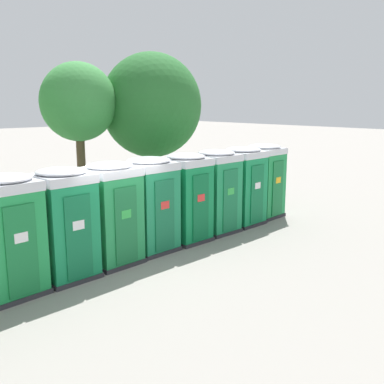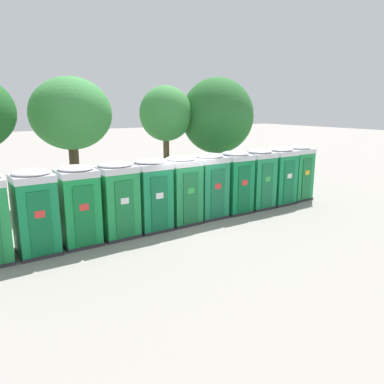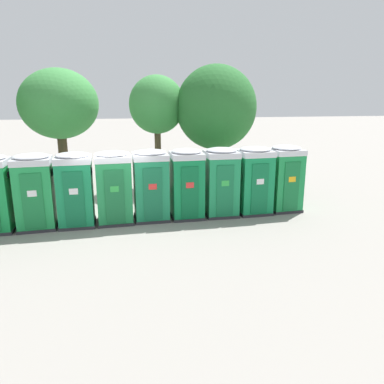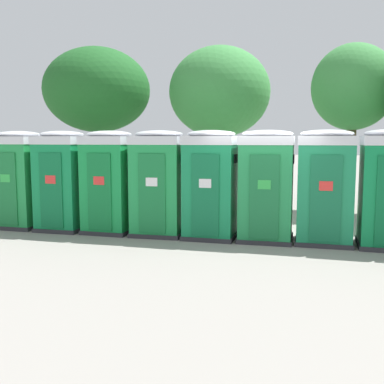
{
  "view_description": "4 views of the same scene",
  "coord_description": "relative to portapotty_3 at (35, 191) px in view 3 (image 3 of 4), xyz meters",
  "views": [
    {
      "loc": [
        -5.8,
        -9.35,
        3.95
      ],
      "look_at": [
        2.85,
        -0.06,
        1.39
      ],
      "focal_mm": 42.0,
      "sensor_mm": 36.0,
      "label": 1
    },
    {
      "loc": [
        -6.78,
        -11.89,
        4.3
      ],
      "look_at": [
        0.47,
        -0.19,
        1.13
      ],
      "focal_mm": 35.0,
      "sensor_mm": 36.0,
      "label": 2
    },
    {
      "loc": [
        0.54,
        -13.11,
        4.39
      ],
      "look_at": [
        2.79,
        -0.07,
        0.94
      ],
      "focal_mm": 35.0,
      "sensor_mm": 36.0,
      "label": 3
    },
    {
      "loc": [
        1.47,
        -10.46,
        2.32
      ],
      "look_at": [
        -1.75,
        -0.31,
        1.07
      ],
      "focal_mm": 42.0,
      "sensor_mm": 36.0,
      "label": 4
    }
  ],
  "objects": [
    {
      "name": "portapotty_3",
      "position": [
        0.0,
        0.0,
        0.0
      ],
      "size": [
        1.32,
        1.29,
        2.54
      ],
      "color": "#2D2D33",
      "rests_on": "ground"
    },
    {
      "name": "street_tree_3",
      "position": [
        0.1,
        5.55,
        2.67
      ],
      "size": [
        3.56,
        3.56,
        5.57
      ],
      "color": "#4C3826",
      "rests_on": "ground"
    },
    {
      "name": "street_tree_0",
      "position": [
        7.19,
        4.41,
        2.53
      ],
      "size": [
        3.7,
        3.7,
        5.74
      ],
      "color": "#4C3826",
      "rests_on": "ground"
    },
    {
      "name": "portapotty_4",
      "position": [
        1.29,
        0.05,
        0.0
      ],
      "size": [
        1.25,
        1.25,
        2.54
      ],
      "color": "#2D2D33",
      "rests_on": "ground"
    },
    {
      "name": "portapotty_10",
      "position": [
        9.03,
        0.53,
        0.0
      ],
      "size": [
        1.24,
        1.28,
        2.54
      ],
      "color": "#2D2D33",
      "rests_on": "ground"
    },
    {
      "name": "portapotty_6",
      "position": [
        3.87,
        0.26,
        0.0
      ],
      "size": [
        1.28,
        1.25,
        2.54
      ],
      "color": "#2D2D33",
      "rests_on": "ground"
    },
    {
      "name": "portapotty_7",
      "position": [
        5.16,
        0.26,
        0.0
      ],
      "size": [
        1.2,
        1.24,
        2.54
      ],
      "color": "#2D2D33",
      "rests_on": "ground"
    },
    {
      "name": "portapotty_5",
      "position": [
        2.58,
        0.15,
        0.0
      ],
      "size": [
        1.3,
        1.27,
        2.54
      ],
      "color": "#2D2D33",
      "rests_on": "ground"
    },
    {
      "name": "portapotty_9",
      "position": [
        7.75,
        0.37,
        0.0
      ],
      "size": [
        1.29,
        1.26,
        2.54
      ],
      "color": "#2D2D33",
      "rests_on": "ground"
    },
    {
      "name": "street_tree_2",
      "position": [
        4.53,
        5.01,
        2.63
      ],
      "size": [
        2.57,
        2.57,
        5.28
      ],
      "color": "brown",
      "rests_on": "ground"
    },
    {
      "name": "ground_plane",
      "position": [
        2.57,
        0.36,
        -1.28
      ],
      "size": [
        120.0,
        120.0,
        0.0
      ],
      "primitive_type": "plane",
      "color": "gray"
    },
    {
      "name": "portapotty_8",
      "position": [
        6.45,
        0.32,
        0.0
      ],
      "size": [
        1.21,
        1.22,
        2.54
      ],
      "color": "#2D2D33",
      "rests_on": "ground"
    }
  ]
}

